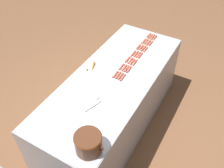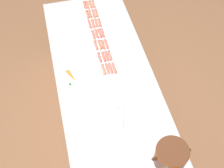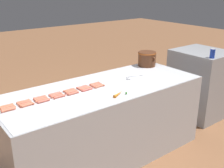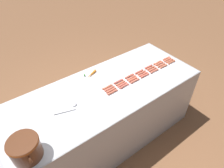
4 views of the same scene
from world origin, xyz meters
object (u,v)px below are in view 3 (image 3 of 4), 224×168
hot_dog_5 (82,87)px  hot_dog_21 (9,110)px  hot_dog_26 (87,89)px  hot_dog_14 (8,109)px  hot_dog_24 (60,97)px  carrot (119,94)px  hot_dog_11 (70,91)px  back_cabinet (200,83)px  hot_dog_18 (71,92)px  hot_dog_12 (83,88)px  hot_dog_3 (55,94)px  hot_dog_4 (69,90)px  hot_dog_19 (85,88)px  hot_dog_0 (6,106)px  hot_dog_2 (39,97)px  hot_dog_22 (27,105)px  hot_dog_13 (96,85)px  hot_dog_15 (26,104)px  soda_can (212,53)px  hot_dog_6 (95,84)px  hot_dog_16 (42,100)px  hot_dog_9 (41,99)px  serving_spoon (131,78)px  hot_dog_27 (99,86)px  hot_dog_17 (57,96)px  hot_dog_8 (25,103)px  hot_dog_20 (97,85)px  hot_dog_25 (73,93)px  hot_dog_10 (56,95)px  hot_dog_23 (44,101)px  hot_dog_1 (23,101)px  hot_dog_7 (7,107)px  bean_pot (147,58)px

hot_dog_5 → hot_dog_21: 0.83m
hot_dog_26 → hot_dog_14: bearing=-92.3°
hot_dog_24 → carrot: bearing=58.6°
hot_dog_11 → back_cabinet: bearing=88.6°
hot_dog_11 → hot_dog_18: size_ratio=1.00×
hot_dog_12 → hot_dog_3: bearing=-95.7°
hot_dog_4 → hot_dog_19: same height
hot_dog_0 → hot_dog_12: size_ratio=1.00×
hot_dog_5 → hot_dog_11: 0.16m
hot_dog_2 → hot_dog_22: bearing=-58.2°
back_cabinet → hot_dog_26: 2.10m
hot_dog_0 → hot_dog_18: same height
hot_dog_0 → hot_dog_11: bearing=87.0°
hot_dog_2 → hot_dog_13: same height
hot_dog_15 → soda_can: 2.49m
hot_dog_6 → hot_dog_19: size_ratio=1.00×
hot_dog_4 → hot_dog_16: 0.34m
back_cabinet → hot_dog_9: 2.59m
back_cabinet → hot_dog_13: (-0.05, -1.90, 0.39)m
serving_spoon → soda_can: size_ratio=2.14×
hot_dog_22 → hot_dog_26: size_ratio=1.00×
hot_dog_27 → hot_dog_14: bearing=-91.9°
hot_dog_12 → hot_dog_22: bearing=-84.2°
hot_dog_17 → hot_dog_21: (0.03, -0.49, 0.00)m
hot_dog_27 → hot_dog_8: bearing=-94.9°
hot_dog_3 → hot_dog_12: (0.03, 0.33, 0.00)m
hot_dog_6 → hot_dog_20: (0.07, -0.01, 0.00)m
hot_dog_15 → hot_dog_25: bearing=86.1°
hot_dog_10 → hot_dog_20: (0.03, 0.49, 0.00)m
hot_dog_19 → hot_dog_20: bearing=89.9°
hot_dog_4 → hot_dog_23: 0.35m
hot_dog_14 → hot_dog_22: 0.17m
hot_dog_21 → hot_dog_22: size_ratio=1.00×
hot_dog_13 → hot_dog_21: 0.99m
hot_dog_5 → hot_dog_6: same height
hot_dog_0 → hot_dog_9: size_ratio=1.00×
hot_dog_1 → hot_dog_20: (0.07, 0.82, 0.00)m
hot_dog_17 → hot_dog_1: bearing=-102.2°
hot_dog_12 → hot_dog_7: bearing=-90.0°
hot_dog_1 → hot_dog_22: (0.10, 0.00, 0.00)m
hot_dog_14 → hot_dog_16: same height
back_cabinet → carrot: back_cabinet is taller
hot_dog_1 → hot_dog_11: bearing=85.7°
hot_dog_22 → hot_dog_12: bearing=95.8°
hot_dog_6 → hot_dog_27: 0.10m
hot_dog_7 → bean_pot: bean_pot is taller
hot_dog_13 → hot_dog_16: size_ratio=1.00×
hot_dog_23 → bean_pot: 1.69m
hot_dog_12 → hot_dog_13: 0.16m
hot_dog_11 → hot_dog_2: bearing=-96.3°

